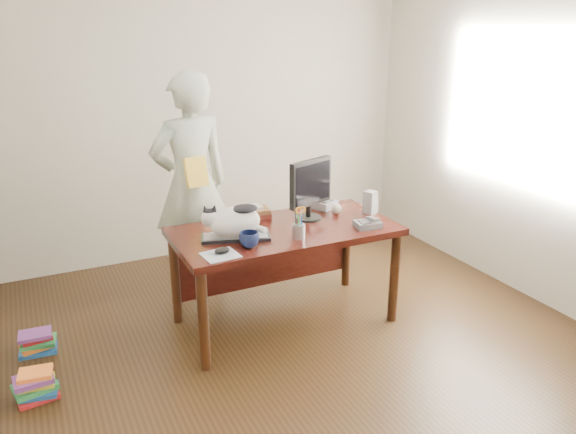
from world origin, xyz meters
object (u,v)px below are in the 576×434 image
at_px(keyboard, 236,237).
at_px(book_stack, 253,213).
at_px(monitor, 310,186).
at_px(book_pile_b, 37,342).
at_px(cat, 233,221).
at_px(phone, 368,224).
at_px(coffee_mug, 249,240).
at_px(speaker, 370,202).
at_px(calculator, 321,203).
at_px(person, 191,184).
at_px(desk, 280,243).
at_px(book_pile_a, 36,386).
at_px(baseball, 336,209).
at_px(mouse, 222,250).

distance_m(keyboard, book_stack, 0.46).
height_order(monitor, book_pile_b, monitor).
xyz_separation_m(keyboard, monitor, (0.65, 0.14, 0.24)).
height_order(cat, monitor, monitor).
height_order(cat, book_pile_b, cat).
bearing_deg(cat, phone, 5.49).
relative_size(cat, coffee_mug, 3.49).
xyz_separation_m(speaker, calculator, (-0.27, 0.29, -0.06)).
xyz_separation_m(phone, speaker, (0.19, 0.26, 0.06)).
bearing_deg(person, calculator, 141.10).
xyz_separation_m(desk, book_pile_a, (-1.75, -0.28, -0.51)).
distance_m(cat, book_pile_a, 1.57).
bearing_deg(book_pile_b, person, 22.10).
height_order(phone, speaker, speaker).
relative_size(desk, calculator, 5.99).
xyz_separation_m(monitor, book_pile_a, (-2.00, -0.29, -0.92)).
relative_size(keyboard, baseball, 6.37).
xyz_separation_m(speaker, person, (-1.17, 0.86, 0.07)).
bearing_deg(cat, coffee_mug, -59.47).
distance_m(desk, person, 0.95).
xyz_separation_m(keyboard, cat, (-0.01, 0.00, 0.12)).
xyz_separation_m(baseball, book_pile_b, (-2.22, 0.23, -0.72)).
distance_m(person, book_pile_a, 1.89).
xyz_separation_m(keyboard, book_stack, (0.28, 0.36, 0.03)).
bearing_deg(desk, baseball, 4.99).
bearing_deg(coffee_mug, book_pile_b, 157.06).
bearing_deg(coffee_mug, person, 93.29).
distance_m(phone, calculator, 0.56).
relative_size(mouse, speaker, 0.59).
bearing_deg(cat, speaker, 20.39).
distance_m(speaker, book_stack, 0.90).
relative_size(cat, person, 0.25).
height_order(desk, monitor, monitor).
xyz_separation_m(monitor, person, (-0.68, 0.78, -0.10)).
bearing_deg(phone, baseball, 106.50).
bearing_deg(calculator, book_pile_a, 169.03).
bearing_deg(calculator, cat, 177.95).
bearing_deg(keyboard, person, 109.61).
relative_size(monitor, speaker, 2.60).
bearing_deg(mouse, baseball, 14.53).
relative_size(desk, speaker, 9.07).
relative_size(desk, mouse, 15.38).
relative_size(book_pile_a, book_pile_b, 1.05).
height_order(mouse, speaker, speaker).
bearing_deg(person, keyboard, 85.29).
bearing_deg(book_pile_b, coffee_mug, -22.94).
relative_size(coffee_mug, calculator, 0.49).
xyz_separation_m(keyboard, speaker, (1.13, 0.06, 0.07)).
distance_m(cat, book_stack, 0.47).
bearing_deg(phone, speaker, 62.95).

